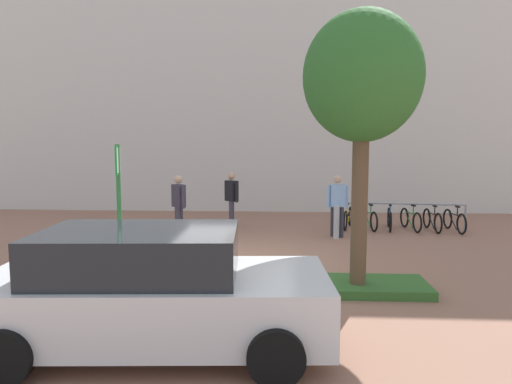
% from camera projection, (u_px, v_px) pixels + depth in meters
% --- Properties ---
extents(ground_plane, '(60.00, 60.00, 0.00)m').
position_uv_depth(ground_plane, '(237.00, 261.00, 10.23)').
color(ground_plane, '#936651').
extents(building_facade, '(28.00, 1.20, 10.00)m').
position_uv_depth(building_facade, '(257.00, 80.00, 17.67)').
color(building_facade, silver).
rests_on(building_facade, ground).
extents(planter_strip, '(7.00, 1.10, 0.16)m').
position_uv_depth(planter_strip, '(230.00, 284.00, 8.34)').
color(planter_strip, '#336028').
rests_on(planter_strip, ground).
extents(tree_sidewalk, '(2.00, 2.00, 4.82)m').
position_uv_depth(tree_sidewalk, '(362.00, 80.00, 7.74)').
color(tree_sidewalk, brown).
rests_on(tree_sidewalk, ground).
extents(parking_sign_post, '(0.09, 0.36, 2.59)m').
position_uv_depth(parking_sign_post, '(119.00, 195.00, 8.28)').
color(parking_sign_post, '#2D7238').
rests_on(parking_sign_post, ground).
extents(bike_at_sign, '(1.68, 0.42, 0.86)m').
position_uv_depth(bike_at_sign, '(119.00, 267.00, 8.48)').
color(bike_at_sign, black).
rests_on(bike_at_sign, ground).
extents(bike_rack_cluster, '(3.75, 1.87, 0.83)m').
position_uv_depth(bike_rack_cluster, '(400.00, 218.00, 13.90)').
color(bike_rack_cluster, '#99999E').
rests_on(bike_rack_cluster, ground).
extents(bollard_steel, '(0.16, 0.16, 0.90)m').
position_uv_depth(bollard_steel, '(336.00, 222.00, 12.63)').
color(bollard_steel, '#ADADB2').
rests_on(bollard_steel, ground).
extents(person_suited_dark, '(0.44, 0.49, 1.72)m').
position_uv_depth(person_suited_dark, '(179.00, 202.00, 12.73)').
color(person_suited_dark, '#383342').
rests_on(person_suited_dark, ground).
extents(person_suited_navy, '(0.45, 0.48, 1.72)m').
position_uv_depth(person_suited_navy, '(232.00, 197.00, 14.02)').
color(person_suited_navy, '#383342').
rests_on(person_suited_navy, ground).
extents(person_shirt_blue, '(0.60, 0.30, 1.72)m').
position_uv_depth(person_shirt_blue, '(337.00, 202.00, 12.79)').
color(person_shirt_blue, '#2D2D38').
rests_on(person_shirt_blue, ground).
extents(car_white_hatch, '(4.41, 2.24, 1.54)m').
position_uv_depth(car_white_hatch, '(153.00, 291.00, 5.82)').
color(car_white_hatch, silver).
rests_on(car_white_hatch, ground).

